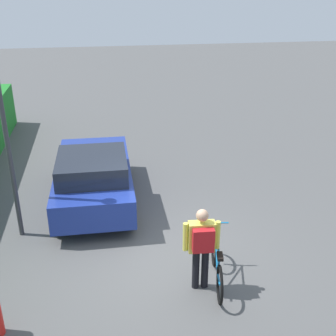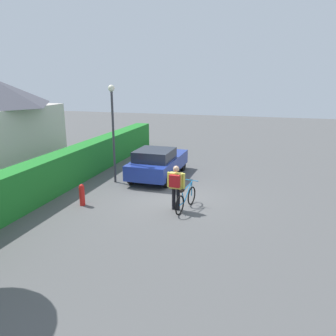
# 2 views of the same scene
# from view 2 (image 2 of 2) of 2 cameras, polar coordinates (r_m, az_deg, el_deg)

# --- Properties ---
(ground_plane) EXTENTS (60.00, 60.00, 0.00)m
(ground_plane) POSITION_cam_2_polar(r_m,az_deg,el_deg) (13.15, 0.52, -5.03)
(ground_plane) COLOR #525252
(hedge_row) EXTENTS (19.23, 0.90, 1.53)m
(hedge_row) POSITION_cam_2_polar(r_m,az_deg,el_deg) (14.86, -17.38, -0.26)
(hedge_row) COLOR #207928
(hedge_row) RESTS_ON ground
(parked_car_near) EXTENTS (4.11, 1.87, 1.43)m
(parked_car_near) POSITION_cam_2_polar(r_m,az_deg,el_deg) (15.53, -1.76, 0.95)
(parked_car_near) COLOR navy
(parked_car_near) RESTS_ON ground
(bicycle) EXTENTS (1.74, 0.52, 0.95)m
(bicycle) POSITION_cam_2_polar(r_m,az_deg,el_deg) (11.86, 3.08, -5.37)
(bicycle) COLOR black
(bicycle) RESTS_ON ground
(person_rider) EXTENTS (0.37, 0.65, 1.61)m
(person_rider) POSITION_cam_2_polar(r_m,az_deg,el_deg) (11.62, 1.34, -2.72)
(person_rider) COLOR black
(person_rider) RESTS_ON ground
(street_lamp) EXTENTS (0.28, 0.28, 4.27)m
(street_lamp) POSITION_cam_2_polar(r_m,az_deg,el_deg) (14.63, -9.44, 7.96)
(street_lamp) COLOR #38383D
(street_lamp) RESTS_ON ground
(fire_hydrant) EXTENTS (0.20, 0.20, 0.81)m
(fire_hydrant) POSITION_cam_2_polar(r_m,az_deg,el_deg) (12.61, -14.52, -4.42)
(fire_hydrant) COLOR red
(fire_hydrant) RESTS_ON ground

